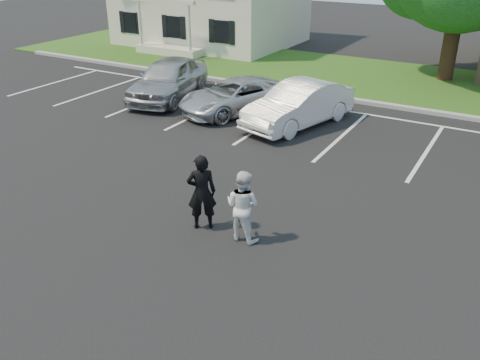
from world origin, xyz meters
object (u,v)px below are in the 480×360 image
(car_silver_west, at_px, (168,79))
(car_white_sedan, at_px, (299,105))
(man_white_shirt, at_px, (243,206))
(man_black_suit, at_px, (202,192))
(car_silver_minivan, at_px, (236,96))

(car_silver_west, relative_size, car_white_sedan, 1.06)
(man_white_shirt, distance_m, car_silver_west, 11.36)
(man_black_suit, height_order, car_silver_west, man_black_suit)
(man_white_shirt, bearing_deg, car_white_sedan, -72.15)
(car_silver_minivan, bearing_deg, man_black_suit, -41.18)
(man_black_suit, relative_size, car_white_sedan, 0.39)
(car_silver_west, bearing_deg, car_silver_minivan, -15.37)
(man_black_suit, distance_m, car_silver_minivan, 8.68)
(man_white_shirt, relative_size, car_silver_west, 0.34)
(man_white_shirt, bearing_deg, man_black_suit, 4.60)
(car_silver_west, xyz_separation_m, car_silver_minivan, (3.33, -0.17, -0.20))
(man_white_shirt, distance_m, car_white_sedan, 7.89)
(car_silver_west, height_order, car_silver_minivan, car_silver_west)
(man_black_suit, height_order, car_white_sedan, man_black_suit)
(man_black_suit, relative_size, car_silver_minivan, 0.40)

